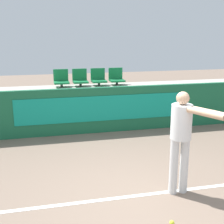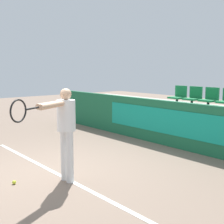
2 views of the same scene
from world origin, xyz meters
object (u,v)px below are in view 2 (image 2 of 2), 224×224
at_px(stadium_chair_6, 210,98).
at_px(tennis_player, 64,125).
at_px(stadium_chair_2, 190,118).
at_px(stadium_chair_3, 208,121).
at_px(stadium_chair_1, 173,116).
at_px(stadium_chair_5, 193,96).
at_px(tennis_ball, 14,182).
at_px(stadium_chair_4, 179,95).
at_px(stadium_chair_0, 159,113).

height_order(stadium_chair_6, tennis_player, tennis_player).
relative_size(stadium_chair_2, stadium_chair_3, 1.00).
distance_m(stadium_chair_1, stadium_chair_5, 0.99).
height_order(tennis_player, tennis_ball, tennis_player).
xyz_separation_m(stadium_chair_4, tennis_ball, (0.97, -5.54, -1.10)).
bearing_deg(stadium_chair_5, stadium_chair_6, 0.00).
height_order(stadium_chair_2, tennis_player, tennis_player).
bearing_deg(tennis_ball, stadium_chair_3, 82.28).
distance_m(stadium_chair_0, tennis_player, 4.23).
xyz_separation_m(stadium_chair_3, tennis_ball, (-0.63, -4.67, -0.64)).
xyz_separation_m(stadium_chair_3, tennis_player, (-0.16, -3.96, 0.33)).
xyz_separation_m(stadium_chair_5, stadium_chair_6, (0.54, 0.00, 0.00)).
bearing_deg(stadium_chair_4, stadium_chair_0, -90.00).
bearing_deg(stadium_chair_6, stadium_chair_0, -140.99).
xyz_separation_m(stadium_chair_0, tennis_ball, (0.97, -4.67, -0.64)).
xyz_separation_m(stadium_chair_0, stadium_chair_4, (0.00, 0.87, 0.47)).
relative_size(stadium_chair_0, tennis_player, 0.30).
xyz_separation_m(stadium_chair_1, tennis_player, (0.91, -3.96, 0.33)).
xyz_separation_m(stadium_chair_2, stadium_chair_6, (0.00, 0.87, 0.47)).
distance_m(stadium_chair_3, stadium_chair_4, 1.88).
bearing_deg(stadium_chair_1, stadium_chair_6, 58.32).
bearing_deg(stadium_chair_1, stadium_chair_2, 0.00).
relative_size(stadium_chair_2, tennis_ball, 7.34).
height_order(stadium_chair_5, tennis_ball, stadium_chair_5).
distance_m(stadium_chair_0, stadium_chair_5, 1.12).
distance_m(stadium_chair_5, stadium_chair_6, 0.54).
bearing_deg(stadium_chair_2, tennis_player, -84.63).
xyz_separation_m(stadium_chair_5, tennis_player, (0.91, -4.82, -0.14)).
relative_size(stadium_chair_4, tennis_ball, 7.34).
distance_m(stadium_chair_5, tennis_ball, 5.67).
distance_m(stadium_chair_2, tennis_ball, 4.72).
bearing_deg(stadium_chair_5, stadium_chair_3, -39.01).
relative_size(stadium_chair_0, tennis_ball, 7.34).
height_order(stadium_chair_0, stadium_chair_6, stadium_chair_6).
relative_size(tennis_player, tennis_ball, 24.41).
bearing_deg(stadium_chair_4, stadium_chair_1, -58.32).
distance_m(stadium_chair_2, stadium_chair_3, 0.54).
bearing_deg(tennis_ball, stadium_chair_4, 99.95).
bearing_deg(stadium_chair_3, stadium_chair_5, 140.99).
relative_size(stadium_chair_4, tennis_player, 0.30).
xyz_separation_m(stadium_chair_6, tennis_player, (0.37, -4.82, -0.14)).
distance_m(tennis_player, tennis_ball, 1.29).
xyz_separation_m(stadium_chair_1, tennis_ball, (0.44, -4.67, -0.64)).
bearing_deg(stadium_chair_0, stadium_chair_1, 0.00).
xyz_separation_m(stadium_chair_0, stadium_chair_2, (1.07, 0.00, 0.00)).
bearing_deg(tennis_player, stadium_chair_0, 83.68).
bearing_deg(stadium_chair_0, stadium_chair_2, 0.00).
distance_m(stadium_chair_4, tennis_ball, 5.73).
distance_m(stadium_chair_1, tennis_player, 4.07).
bearing_deg(stadium_chair_1, stadium_chair_4, 121.68).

